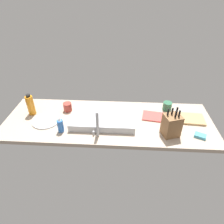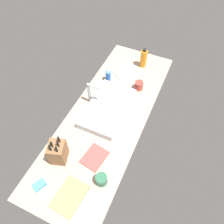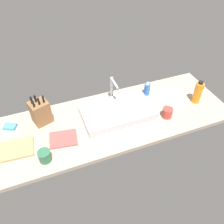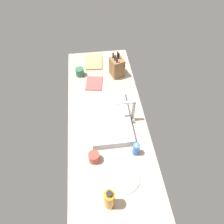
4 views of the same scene
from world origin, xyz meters
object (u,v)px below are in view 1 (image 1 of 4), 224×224
at_px(sink_basin, 103,119).
at_px(coffee_mug, 68,107).
at_px(ceramic_cup, 167,106).
at_px(dinner_plate, 46,121).
at_px(soap_bottle, 60,125).
at_px(dish_towel, 153,116).
at_px(cutting_board, 190,119).
at_px(water_bottle, 31,105).
at_px(knife_block, 171,125).
at_px(faucet, 97,121).
at_px(dish_sponge, 200,136).

relative_size(sink_basin, coffee_mug, 6.85).
bearing_deg(ceramic_cup, dinner_plate, 12.86).
bearing_deg(soap_bottle, dish_towel, -162.40).
distance_m(cutting_board, water_bottle, 1.46).
xyz_separation_m(knife_block, coffee_mug, (0.92, -0.30, -0.05)).
height_order(sink_basin, faucet, faucet).
bearing_deg(coffee_mug, cutting_board, 176.00).
bearing_deg(sink_basin, water_bottle, -7.06).
distance_m(sink_basin, water_bottle, 0.68).
relative_size(faucet, cutting_board, 0.93).
relative_size(coffee_mug, dish_sponge, 0.90).
bearing_deg(sink_basin, ceramic_cup, -159.06).
height_order(sink_basin, coffee_mug, coffee_mug).
bearing_deg(coffee_mug, water_bottle, 12.89).
xyz_separation_m(soap_bottle, dish_sponge, (-1.14, 0.00, -0.05)).
height_order(water_bottle, dish_towel, water_bottle).
bearing_deg(dish_towel, sink_basin, 12.29).
xyz_separation_m(knife_block, water_bottle, (1.23, -0.22, 0.00)).
height_order(coffee_mug, ceramic_cup, same).
bearing_deg(soap_bottle, dinner_plate, -36.03).
height_order(sink_basin, dish_towel, sink_basin).
bearing_deg(dish_towel, dinner_plate, 7.28).
relative_size(ceramic_cup, dish_sponge, 0.93).
relative_size(dish_towel, dish_sponge, 2.14).
xyz_separation_m(cutting_board, dish_sponge, (-0.02, 0.23, 0.00)).
bearing_deg(faucet, water_bottle, -21.33).
height_order(faucet, dinner_plate, faucet).
bearing_deg(coffee_mug, ceramic_cup, -175.69).
bearing_deg(dinner_plate, dish_towel, -172.72).
bearing_deg(cutting_board, knife_block, 44.56).
bearing_deg(dish_towel, dish_sponge, 143.78).
relative_size(dinner_plate, dish_sponge, 2.67).
height_order(water_bottle, dinner_plate, water_bottle).
relative_size(cutting_board, soap_bottle, 1.79).
distance_m(sink_basin, coffee_mug, 0.39).
bearing_deg(knife_block, water_bottle, -28.10).
height_order(dinner_plate, ceramic_cup, ceramic_cup).
height_order(faucet, dish_towel, faucet).
xyz_separation_m(knife_block, soap_bottle, (0.90, 0.01, -0.04)).
distance_m(soap_bottle, dinner_plate, 0.22).
relative_size(sink_basin, faucet, 2.43).
distance_m(faucet, water_bottle, 0.70).
relative_size(coffee_mug, ceramic_cup, 0.97).
relative_size(water_bottle, ceramic_cup, 2.47).
bearing_deg(dinner_plate, dish_sponge, 174.28).
xyz_separation_m(sink_basin, dinner_plate, (0.51, 0.02, -0.03)).
distance_m(water_bottle, dish_sponge, 1.50).
xyz_separation_m(water_bottle, coffee_mug, (-0.32, -0.07, -0.06)).
xyz_separation_m(faucet, cutting_board, (-0.80, -0.25, -0.13)).
bearing_deg(dish_towel, soap_bottle, 17.60).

